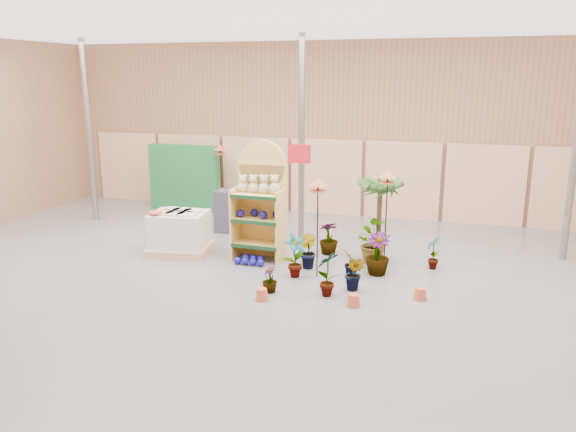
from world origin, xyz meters
name	(u,v)px	position (x,y,z in m)	size (l,w,h in m)	color
room	(262,156)	(0.00, 0.91, 2.21)	(15.20, 12.10, 4.70)	#5D5D5D
display_shelf	(261,205)	(-0.39, 1.88, 1.09)	(1.01, 0.65, 2.39)	#DCAE53
teddy_bears	(260,185)	(-0.36, 1.77, 1.51)	(0.88, 0.23, 0.38)	#C4AF88
gazing_balls_shelf	(259,214)	(-0.39, 1.75, 0.94)	(0.88, 0.30, 0.17)	navy
gazing_balls_floor	(251,260)	(-0.43, 1.38, 0.07)	(0.63, 0.39, 0.15)	navy
pallet_stack	(180,232)	(-2.11, 1.63, 0.44)	(1.35, 1.17, 0.90)	tan
charcoal_planters	(228,211)	(-1.81, 3.47, 0.50)	(0.50, 0.50, 1.00)	#2B2A34
trellis_stock	(185,178)	(-3.80, 5.20, 0.90)	(2.00, 0.30, 1.80)	#1E6831
offer_sign	(299,174)	(0.10, 2.98, 1.57)	(0.50, 0.08, 2.20)	gray
bird_table_front	(318,185)	(0.99, 1.06, 1.72)	(0.34, 0.34, 1.86)	black
bird_table_right	(388,177)	(2.12, 1.85, 1.79)	(0.34, 0.34, 1.93)	black
bird_table_back	(220,150)	(-2.58, 4.87, 1.76)	(0.34, 0.34, 1.89)	black
palm	(380,186)	(1.90, 2.50, 1.49)	(0.70, 0.70, 1.75)	#3E311A
potted_plant_0	(295,256)	(0.61, 0.91, 0.42)	(0.44, 0.30, 0.83)	#2C5A21
potted_plant_1	(350,263)	(1.60, 1.14, 0.29)	(0.32, 0.26, 0.58)	#2C5A21
potted_plant_3	(377,254)	(2.03, 1.51, 0.40)	(0.44, 0.44, 0.79)	#2C5A21
potted_plant_4	(433,252)	(3.01, 2.15, 0.33)	(0.34, 0.23, 0.65)	#2C5A21
potted_plant_5	(307,251)	(0.69, 1.50, 0.33)	(0.36, 0.29, 0.66)	#2C5A21
potted_plant_6	(371,243)	(1.81, 2.16, 0.41)	(0.74, 0.64, 0.82)	#2C5A21
potted_plant_7	(270,279)	(0.41, 0.08, 0.23)	(0.26, 0.26, 0.47)	#2C5A21
potted_plant_8	(327,273)	(1.39, 0.22, 0.40)	(0.42, 0.28, 0.80)	#2C5A21
potted_plant_9	(355,273)	(1.78, 0.58, 0.31)	(0.34, 0.28, 0.62)	#2C5A21
potted_plant_11	(329,238)	(0.89, 2.47, 0.35)	(0.39, 0.39, 0.69)	#2C5A21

